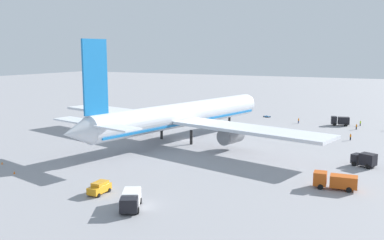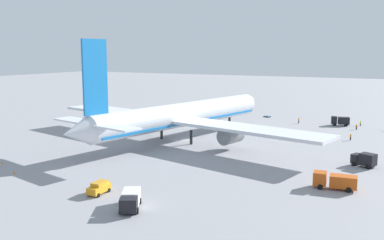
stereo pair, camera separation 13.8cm
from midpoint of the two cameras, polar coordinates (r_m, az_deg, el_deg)
ground_plane at (r=111.47m, az=-1.16°, el=-2.64°), size 600.00×600.00×0.00m
airliner at (r=109.22m, az=-1.65°, el=0.55°), size 69.96×81.29×25.25m
service_truck_0 at (r=63.89m, az=-8.23°, el=-10.43°), size 6.76×5.23×2.37m
service_truck_2 at (r=140.36m, az=19.14°, el=-0.08°), size 3.51×5.71×2.81m
service_truck_3 at (r=75.59m, az=18.50°, el=-7.66°), size 3.23×7.17×2.69m
service_truck_4 at (r=91.92m, az=21.99°, el=-4.88°), size 3.83×5.04×2.78m
service_van at (r=71.14m, az=-12.29°, el=-8.80°), size 4.38×2.26×1.97m
baggage_cart_0 at (r=154.61m, az=-10.38°, el=0.60°), size 3.03×3.02×0.40m
baggage_cart_2 at (r=152.40m, az=9.96°, el=0.49°), size 2.37×2.97×0.40m
ground_worker_0 at (r=117.99m, az=20.36°, el=-2.12°), size 0.56×0.56×1.75m
ground_worker_1 at (r=134.90m, az=21.06°, el=-0.83°), size 0.56×0.56×1.69m
ground_worker_2 at (r=141.95m, az=21.52°, el=-0.41°), size 0.48×0.48×1.62m
ground_worker_3 at (r=141.04m, az=14.00°, el=-0.08°), size 0.56×0.56×1.73m
traffic_cone_1 at (r=142.01m, az=-14.01°, el=-0.26°), size 0.36×0.36×0.55m
traffic_cone_3 at (r=87.29m, az=-22.67°, el=-6.47°), size 0.36×0.36×0.55m
traffic_cone_4 at (r=95.54m, az=-24.05°, el=-5.26°), size 0.36×0.36×0.55m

